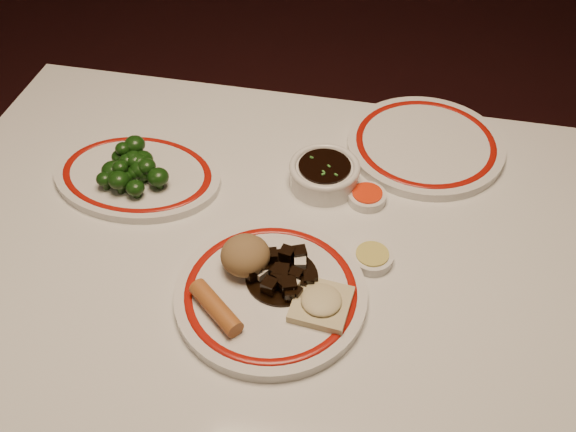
{
  "coord_description": "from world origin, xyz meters",
  "views": [
    {
      "loc": [
        0.14,
        -0.6,
        1.49
      ],
      "look_at": [
        0.01,
        0.06,
        0.8
      ],
      "focal_mm": 40.0,
      "sensor_mm": 36.0,
      "label": 1
    }
  ],
  "objects_px": {
    "main_plate": "(271,294)",
    "fried_wonton": "(321,303)",
    "rice_mound": "(245,255)",
    "soy_bowl": "(324,175)",
    "dining_table": "(277,305)",
    "spring_roll": "(216,308)",
    "broccoli_pile": "(132,167)",
    "stirfry_heap": "(282,274)",
    "broccoli_plate": "(137,175)"
  },
  "relations": [
    {
      "from": "fried_wonton",
      "to": "broccoli_plate",
      "type": "height_order",
      "value": "fried_wonton"
    },
    {
      "from": "soy_bowl",
      "to": "broccoli_plate",
      "type": "bearing_deg",
      "value": -170.22
    },
    {
      "from": "dining_table",
      "to": "main_plate",
      "type": "xyz_separation_m",
      "value": [
        0.01,
        -0.06,
        0.1
      ]
    },
    {
      "from": "main_plate",
      "to": "dining_table",
      "type": "bearing_deg",
      "value": 95.04
    },
    {
      "from": "stirfry_heap",
      "to": "soy_bowl",
      "type": "height_order",
      "value": "stirfry_heap"
    },
    {
      "from": "dining_table",
      "to": "soy_bowl",
      "type": "distance_m",
      "value": 0.23
    },
    {
      "from": "broccoli_plate",
      "to": "stirfry_heap",
      "type": "bearing_deg",
      "value": -31.38
    },
    {
      "from": "broccoli_plate",
      "to": "main_plate",
      "type": "bearing_deg",
      "value": -35.73
    },
    {
      "from": "dining_table",
      "to": "stirfry_heap",
      "type": "distance_m",
      "value": 0.13
    },
    {
      "from": "rice_mound",
      "to": "broccoli_plate",
      "type": "distance_m",
      "value": 0.29
    },
    {
      "from": "spring_roll",
      "to": "stirfry_heap",
      "type": "bearing_deg",
      "value": -4.68
    },
    {
      "from": "fried_wonton",
      "to": "broccoli_pile",
      "type": "relative_size",
      "value": 0.72
    },
    {
      "from": "main_plate",
      "to": "fried_wonton",
      "type": "height_order",
      "value": "fried_wonton"
    },
    {
      "from": "broccoli_pile",
      "to": "soy_bowl",
      "type": "distance_m",
      "value": 0.32
    },
    {
      "from": "rice_mound",
      "to": "stirfry_heap",
      "type": "height_order",
      "value": "rice_mound"
    },
    {
      "from": "spring_roll",
      "to": "rice_mound",
      "type": "bearing_deg",
      "value": 27.68
    },
    {
      "from": "broccoli_pile",
      "to": "soy_bowl",
      "type": "relative_size",
      "value": 1.01
    },
    {
      "from": "main_plate",
      "to": "fried_wonton",
      "type": "bearing_deg",
      "value": -10.19
    },
    {
      "from": "main_plate",
      "to": "broccoli_plate",
      "type": "height_order",
      "value": "main_plate"
    },
    {
      "from": "fried_wonton",
      "to": "broccoli_plate",
      "type": "distance_m",
      "value": 0.42
    },
    {
      "from": "dining_table",
      "to": "fried_wonton",
      "type": "relative_size",
      "value": 14.14
    },
    {
      "from": "dining_table",
      "to": "soy_bowl",
      "type": "height_order",
      "value": "soy_bowl"
    },
    {
      "from": "spring_roll",
      "to": "dining_table",
      "type": "bearing_deg",
      "value": 11.75
    },
    {
      "from": "rice_mound",
      "to": "fried_wonton",
      "type": "bearing_deg",
      "value": -22.09
    },
    {
      "from": "main_plate",
      "to": "broccoli_pile",
      "type": "relative_size",
      "value": 3.01
    },
    {
      "from": "fried_wonton",
      "to": "stirfry_heap",
      "type": "bearing_deg",
      "value": 149.6
    },
    {
      "from": "dining_table",
      "to": "soy_bowl",
      "type": "bearing_deg",
      "value": 78.95
    },
    {
      "from": "dining_table",
      "to": "broccoli_pile",
      "type": "relative_size",
      "value": 10.18
    },
    {
      "from": "spring_roll",
      "to": "broccoli_plate",
      "type": "height_order",
      "value": "spring_roll"
    },
    {
      "from": "dining_table",
      "to": "spring_roll",
      "type": "relative_size",
      "value": 12.49
    },
    {
      "from": "stirfry_heap",
      "to": "soy_bowl",
      "type": "bearing_deg",
      "value": 84.6
    },
    {
      "from": "fried_wonton",
      "to": "soy_bowl",
      "type": "xyz_separation_m",
      "value": [
        -0.04,
        0.27,
        -0.01
      ]
    },
    {
      "from": "spring_roll",
      "to": "fried_wonton",
      "type": "bearing_deg",
      "value": -33.96
    },
    {
      "from": "fried_wonton",
      "to": "soy_bowl",
      "type": "relative_size",
      "value": 0.73
    },
    {
      "from": "fried_wonton",
      "to": "broccoli_plate",
      "type": "xyz_separation_m",
      "value": [
        -0.36,
        0.22,
        -0.02
      ]
    },
    {
      "from": "spring_roll",
      "to": "broccoli_pile",
      "type": "xyz_separation_m",
      "value": [
        -0.22,
        0.24,
        0.01
      ]
    },
    {
      "from": "rice_mound",
      "to": "broccoli_plate",
      "type": "height_order",
      "value": "rice_mound"
    },
    {
      "from": "spring_roll",
      "to": "soy_bowl",
      "type": "distance_m",
      "value": 0.33
    },
    {
      "from": "main_plate",
      "to": "spring_roll",
      "type": "relative_size",
      "value": 3.7
    },
    {
      "from": "fried_wonton",
      "to": "broccoli_pile",
      "type": "xyz_separation_m",
      "value": [
        -0.35,
        0.2,
        0.01
      ]
    },
    {
      "from": "broccoli_plate",
      "to": "dining_table",
      "type": "bearing_deg",
      "value": -27.74
    },
    {
      "from": "broccoli_pile",
      "to": "dining_table",
      "type": "bearing_deg",
      "value": -25.79
    },
    {
      "from": "rice_mound",
      "to": "soy_bowl",
      "type": "relative_size",
      "value": 0.62
    },
    {
      "from": "main_plate",
      "to": "spring_roll",
      "type": "bearing_deg",
      "value": -140.09
    },
    {
      "from": "rice_mound",
      "to": "soy_bowl",
      "type": "height_order",
      "value": "rice_mound"
    },
    {
      "from": "stirfry_heap",
      "to": "broccoli_plate",
      "type": "relative_size",
      "value": 0.36
    },
    {
      "from": "main_plate",
      "to": "broccoli_plate",
      "type": "relative_size",
      "value": 1.17
    },
    {
      "from": "broccoli_pile",
      "to": "soy_bowl",
      "type": "height_order",
      "value": "broccoli_pile"
    },
    {
      "from": "main_plate",
      "to": "rice_mound",
      "type": "relative_size",
      "value": 4.91
    },
    {
      "from": "broccoli_plate",
      "to": "soy_bowl",
      "type": "distance_m",
      "value": 0.32
    }
  ]
}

